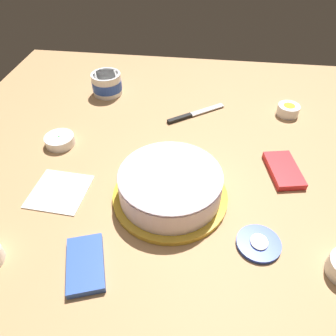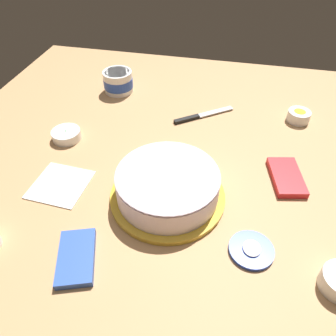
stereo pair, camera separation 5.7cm
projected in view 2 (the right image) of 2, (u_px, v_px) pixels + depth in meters
The scene contains 10 objects.
ground_plane at pixel (168, 167), 0.97m from camera, with size 1.54×1.54×0.00m, color tan.
frosted_cake at pixel (168, 186), 0.84m from camera, with size 0.31×0.31×0.10m.
frosting_tub at pixel (118, 81), 1.27m from camera, with size 0.12×0.12×0.08m.
frosting_tub_lid at pixel (251, 250), 0.75m from camera, with size 0.11×0.11×0.02m.
spreading_knife at pixel (199, 116), 1.16m from camera, with size 0.16×0.20×0.01m.
sprinkle_bowl_yellow at pixel (299, 115), 1.13m from camera, with size 0.08×0.08×0.04m.
sprinkle_bowl_green at pixel (66, 135), 1.06m from camera, with size 0.09×0.09×0.03m.
candy_box_lower at pixel (76, 257), 0.73m from camera, with size 0.14×0.08×0.02m, color #2D51B2.
candy_box_upper at pixel (286, 177), 0.92m from camera, with size 0.15×0.08×0.02m, color red.
paper_napkin at pixel (60, 184), 0.91m from camera, with size 0.15×0.15×0.01m, color white.
Camera 2 is at (0.69, 0.15, 0.66)m, focal length 34.24 mm.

